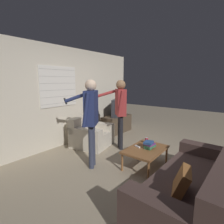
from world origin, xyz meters
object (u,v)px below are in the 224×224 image
soda_can (147,141)px  spare_remote (137,146)px  couch_blue (197,188)px  person_right_standing (120,106)px  armchair_beige (91,134)px  tv (117,107)px  coffee_table (146,150)px  book_stack (149,145)px  person_left_standing (91,113)px

soda_can → spare_remote: bearing=171.2°
couch_blue → spare_remote: size_ratio=15.43×
person_right_standing → armchair_beige: bearing=63.3°
couch_blue → tv: bearing=55.0°
armchair_beige → coffee_table: (-0.18, -1.70, 0.05)m
coffee_table → person_right_standing: person_right_standing is taller
armchair_beige → coffee_table: bearing=71.7°
tv → book_stack: 2.50m
couch_blue → armchair_beige: (0.83, 2.78, -0.01)m
person_left_standing → book_stack: (0.68, -0.91, -0.63)m
couch_blue → spare_remote: couch_blue is taller
soda_can → book_stack: bearing=-143.4°
tv → person_left_standing: 2.46m
tv → soda_can: tv is taller
person_left_standing → person_right_standing: person_left_standing is taller
book_stack → soda_can: bearing=36.6°
couch_blue → book_stack: 1.24m
coffee_table → book_stack: book_stack is taller
coffee_table → spare_remote: bearing=100.6°
person_right_standing → couch_blue: bearing=-167.5°
armchair_beige → book_stack: bearing=72.9°
person_left_standing → book_stack: 1.29m
armchair_beige → soda_can: (0.09, -1.58, 0.15)m
coffee_table → soda_can: 0.31m
couch_blue → armchair_beige: bearing=75.4°
coffee_table → book_stack: (0.03, -0.05, 0.12)m
book_stack → spare_remote: book_stack is taller
coffee_table → armchair_beige: bearing=83.9°
couch_blue → tv: 3.74m
armchair_beige → book_stack: (-0.15, -1.75, 0.17)m
tv → person_right_standing: (-1.10, -0.92, 0.26)m
couch_blue → person_left_standing: bearing=91.9°
tv → person_left_standing: (-2.22, -1.03, 0.26)m
couch_blue → coffee_table: size_ratio=2.31×
book_stack → tv: bearing=51.3°
book_stack → soda_can: size_ratio=1.94×
coffee_table → couch_blue: bearing=-120.8°
armchair_beige → person_right_standing: 1.12m
person_right_standing → book_stack: 1.28m
armchair_beige → spare_remote: bearing=69.8°
person_right_standing → spare_remote: (-0.51, -0.80, -0.69)m
tv → spare_remote: bearing=20.8°
coffee_table → book_stack: bearing=-58.1°
couch_blue → tv: tv is taller
armchair_beige → soda_can: 1.59m
couch_blue → armchair_beige: size_ratio=1.98×
couch_blue → soda_can: bearing=54.7°
tv → book_stack: bearing=25.4°
book_stack → coffee_table: bearing=121.9°
person_left_standing → soda_can: bearing=-70.8°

